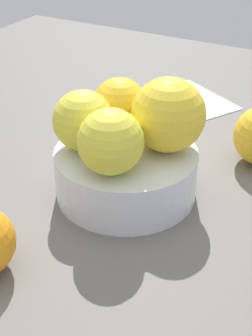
{
  "coord_description": "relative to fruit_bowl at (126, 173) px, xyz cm",
  "views": [
    {
      "loc": [
        -21.86,
        39.95,
        32.06
      ],
      "look_at": [
        0.0,
        0.0,
        3.23
      ],
      "focal_mm": 52.33,
      "sensor_mm": 36.0,
      "label": 1
    }
  ],
  "objects": [
    {
      "name": "orange_in_bowl_2",
      "position": [
        4.37,
        1.47,
        6.09
      ],
      "size": [
        6.55,
        6.55,
        6.55
      ],
      "primitive_type": "sphere",
      "color": "yellow",
      "rests_on": "fruit_bowl"
    },
    {
      "name": "orange_in_bowl_3",
      "position": [
        2.96,
        -3.93,
        5.96
      ],
      "size": [
        6.29,
        6.29,
        6.29
      ],
      "primitive_type": "sphere",
      "color": "yellow",
      "rests_on": "fruit_bowl"
    },
    {
      "name": "orange_in_bowl_1",
      "position": [
        -0.53,
        4.12,
        6.15
      ],
      "size": [
        6.68,
        6.68,
        6.68
      ],
      "primitive_type": "sphere",
      "color": "yellow",
      "rests_on": "fruit_bowl"
    },
    {
      "name": "ground_plane",
      "position": [
        0.0,
        0.0,
        -3.57
      ],
      "size": [
        110.0,
        110.0,
        2.0
      ],
      "primitive_type": "cube",
      "color": "#66605B"
    },
    {
      "name": "orange_in_bowl_0",
      "position": [
        -3.54,
        -2.75,
        6.8
      ],
      "size": [
        7.98,
        7.98,
        7.98
      ],
      "primitive_type": "sphere",
      "color": "yellow",
      "rests_on": "fruit_bowl"
    },
    {
      "name": "folded_napkin",
      "position": [
        3.97,
        -25.05,
        -2.42
      ],
      "size": [
        18.23,
        18.23,
        0.3
      ],
      "primitive_type": "cube",
      "rotation": [
        0.0,
        0.0,
        -0.52
      ],
      "color": "white",
      "rests_on": "ground_plane"
    },
    {
      "name": "fruit_bowl",
      "position": [
        0.0,
        0.0,
        0.0
      ],
      "size": [
        15.73,
        15.73,
        5.38
      ],
      "color": "silver",
      "rests_on": "ground_plane"
    }
  ]
}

